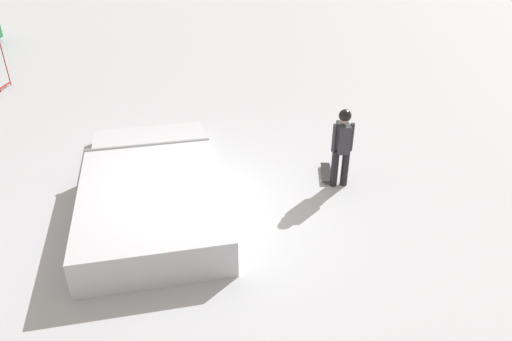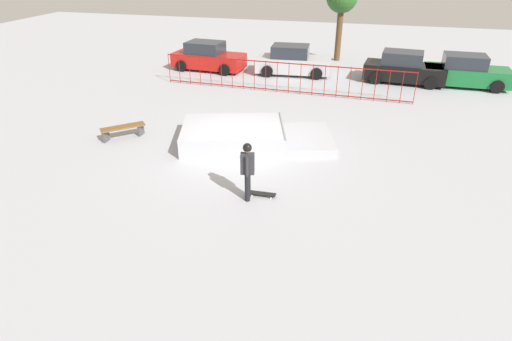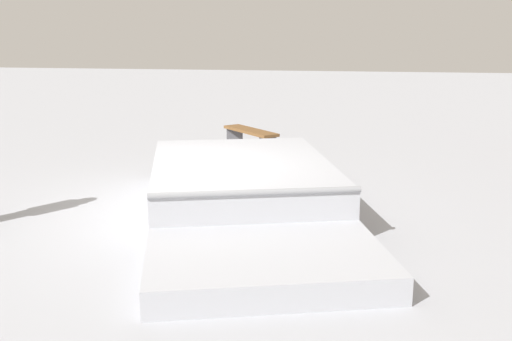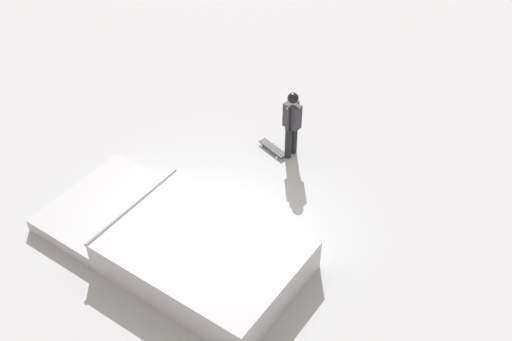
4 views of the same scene
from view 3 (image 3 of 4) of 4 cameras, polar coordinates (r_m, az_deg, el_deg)
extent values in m
plane|color=#A8AAB2|center=(8.86, -7.22, -4.02)|extent=(60.00, 60.00, 0.00)
cube|color=#B0B3BB|center=(9.06, -1.41, -1.23)|extent=(4.19, 3.51, 0.70)
cube|color=#B0B3BB|center=(6.57, 1.02, -8.85)|extent=(2.46, 3.00, 0.30)
cylinder|color=gray|center=(7.24, 0.02, -2.13)|extent=(0.81, 2.52, 0.08)
cube|color=brown|center=(13.09, -0.52, 3.79)|extent=(1.44, 1.39, 0.06)
cube|color=#4C4C51|center=(12.60, 1.13, 2.31)|extent=(0.08, 0.36, 0.42)
cube|color=#4C4C51|center=(13.67, -2.03, 3.17)|extent=(0.08, 0.36, 0.42)
camera|label=1|loc=(16.65, -5.75, 23.48)|focal=34.31mm
camera|label=2|loc=(16.16, -69.09, 18.61)|focal=29.85mm
camera|label=4|loc=(17.59, 22.37, 37.08)|focal=46.40mm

